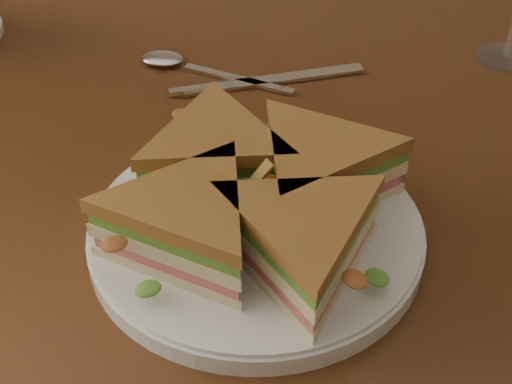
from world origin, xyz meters
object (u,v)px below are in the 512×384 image
plate (256,232)px  sandwich_wedges (256,197)px  knife (261,82)px  table (241,233)px  spoon (180,64)px

plate → sandwich_wedges: bearing=0.0°
plate → knife: plate is taller
table → plate: plate is taller
plate → knife: 0.25m
table → knife: 0.17m
spoon → knife: (0.10, -0.02, -0.00)m
spoon → knife: bearing=4.0°
plate → spoon: size_ratio=1.49×
spoon → sandwich_wedges: bearing=-47.9°
plate → knife: size_ratio=1.34×
table → sandwich_wedges: (0.04, -0.11, 0.14)m
plate → spoon: plate is taller
knife → spoon: bearing=144.0°
plate → table: bearing=108.2°
sandwich_wedges → table: bearing=108.2°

